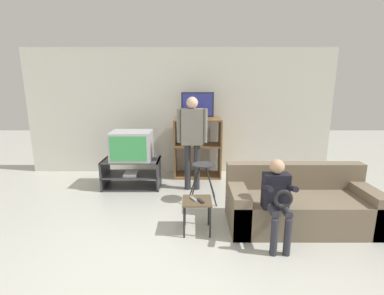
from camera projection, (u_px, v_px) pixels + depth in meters
ground_plane at (166, 280)px, 2.73m from camera, size 18.00×18.00×0.00m
wall_back at (180, 112)px, 5.86m from camera, size 6.40×0.06×2.60m
tv_stand at (132, 173)px, 5.15m from camera, size 1.04×0.56×0.53m
television_main at (132, 145)px, 5.04m from camera, size 0.71×0.58×0.52m
media_shelf at (198, 147)px, 5.69m from camera, size 0.95×0.52×1.20m
television_flat at (198, 106)px, 5.49m from camera, size 0.64×0.20×0.53m
folding_stool at (203, 171)px, 4.44m from camera, size 0.45×0.38×0.64m
snack_table at (197, 205)px, 3.56m from camera, size 0.37×0.37×0.43m
remote_control_black at (201, 201)px, 3.51m from camera, size 0.10×0.15×0.02m
remote_control_white at (194, 199)px, 3.56m from camera, size 0.10×0.15×0.02m
couch at (300, 205)px, 3.76m from camera, size 1.92×0.83×0.80m
person_standing_adult at (192, 134)px, 4.87m from camera, size 0.53×0.20×1.67m
person_seated_child at (277, 196)px, 3.22m from camera, size 0.33×0.43×1.03m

